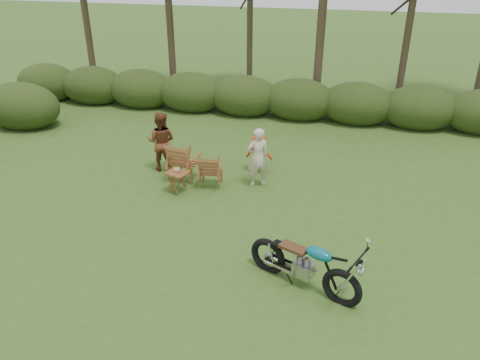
% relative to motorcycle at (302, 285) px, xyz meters
% --- Properties ---
extents(ground, '(80.00, 80.00, 0.00)m').
position_rel_motorcycle_xyz_m(ground, '(-1.19, 0.19, 0.00)').
color(ground, '#32521B').
rests_on(ground, ground).
extents(tree_line, '(22.52, 11.62, 8.14)m').
position_rel_motorcycle_xyz_m(tree_line, '(-0.69, 9.92, 3.81)').
color(tree_line, '#372D1E').
rests_on(tree_line, ground).
extents(motorcycle, '(2.28, 1.60, 1.22)m').
position_rel_motorcycle_xyz_m(motorcycle, '(0.00, 0.00, 0.00)').
color(motorcycle, '#0D9FB0').
rests_on(motorcycle, ground).
extents(lawn_chair_right, '(0.68, 0.68, 0.89)m').
position_rel_motorcycle_xyz_m(lawn_chair_right, '(-2.74, 3.43, 0.00)').
color(lawn_chair_right, brown).
rests_on(lawn_chair_right, ground).
extents(lawn_chair_left, '(0.84, 0.84, 1.07)m').
position_rel_motorcycle_xyz_m(lawn_chair_left, '(-3.49, 3.63, 0.00)').
color(lawn_chair_left, brown).
rests_on(lawn_chair_left, ground).
extents(side_table, '(0.65, 0.59, 0.55)m').
position_rel_motorcycle_xyz_m(side_table, '(-3.45, 2.86, 0.27)').
color(side_table, '#5A2E16').
rests_on(side_table, ground).
extents(cup, '(0.17, 0.17, 0.11)m').
position_rel_motorcycle_xyz_m(cup, '(-3.45, 2.89, 0.60)').
color(cup, beige).
rests_on(cup, side_table).
extents(adult_a, '(0.68, 0.61, 1.56)m').
position_rel_motorcycle_xyz_m(adult_a, '(-1.58, 3.69, 0.00)').
color(adult_a, beige).
rests_on(adult_a, ground).
extents(adult_b, '(0.84, 0.68, 1.63)m').
position_rel_motorcycle_xyz_m(adult_b, '(-4.30, 4.03, 0.00)').
color(adult_b, brown).
rests_on(adult_b, ground).
extents(child, '(0.74, 0.44, 1.13)m').
position_rel_motorcycle_xyz_m(child, '(-1.70, 4.47, 0.00)').
color(child, red).
rests_on(child, ground).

